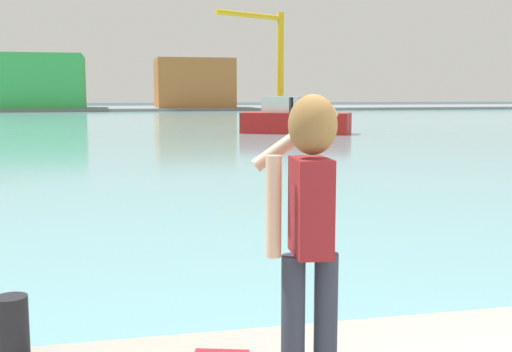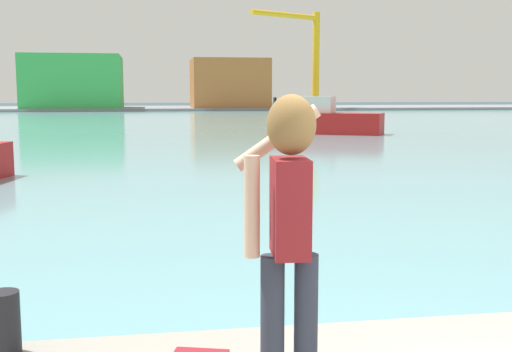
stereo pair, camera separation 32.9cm
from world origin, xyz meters
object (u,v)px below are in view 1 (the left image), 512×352
object	(u,v)px
person_photographer	(309,213)
warehouse_left	(35,82)
boat_moored_2	(293,120)
warehouse_right	(194,83)
harbor_bollard	(12,329)
port_crane	(272,47)

from	to	relation	value
person_photographer	warehouse_left	world-z (taller)	warehouse_left
boat_moored_2	warehouse_left	bearing A→B (deg)	138.78
boat_moored_2	warehouse_right	bearing A→B (deg)	117.47
person_photographer	warehouse_left	distance (m)	88.45
person_photographer	harbor_bollard	distance (m)	2.12
boat_moored_2	person_photographer	bearing A→B (deg)	-77.55
boat_moored_2	port_crane	distance (m)	53.90
harbor_bollard	port_crane	world-z (taller)	port_crane
harbor_bollard	warehouse_right	bearing A→B (deg)	82.00
boat_moored_2	harbor_bollard	bearing A→B (deg)	-80.81
person_photographer	port_crane	world-z (taller)	port_crane
boat_moored_2	warehouse_right	distance (m)	53.56
warehouse_right	port_crane	size ratio (longest dim) A/B	0.79
harbor_bollard	warehouse_left	bearing A→B (deg)	96.12
warehouse_right	harbor_bollard	bearing A→B (deg)	-98.00
warehouse_left	port_crane	bearing A→B (deg)	-5.38
warehouse_right	port_crane	world-z (taller)	port_crane
person_photographer	port_crane	size ratio (longest dim) A/B	0.13
harbor_bollard	port_crane	xyz separation A→B (m)	(22.86, 83.88, 7.92)
harbor_bollard	person_photographer	bearing A→B (deg)	-24.84
port_crane	boat_moored_2	bearing A→B (deg)	-102.73
harbor_bollard	warehouse_right	distance (m)	86.24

